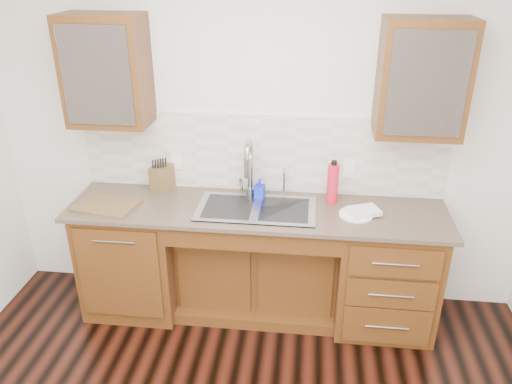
# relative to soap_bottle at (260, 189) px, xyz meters

# --- Properties ---
(wall_back) EXTENTS (4.00, 0.10, 2.70)m
(wall_back) POSITION_rel_soap_bottle_xyz_m (-0.01, 0.22, 0.36)
(wall_back) COLOR silver
(wall_back) RESTS_ON ground
(base_cabinet_left) EXTENTS (0.70, 0.62, 0.88)m
(base_cabinet_left) POSITION_rel_soap_bottle_xyz_m (-0.96, -0.14, -0.55)
(base_cabinet_left) COLOR #593014
(base_cabinet_left) RESTS_ON ground
(base_cabinet_center) EXTENTS (1.20, 0.44, 0.70)m
(base_cabinet_center) POSITION_rel_soap_bottle_xyz_m (-0.01, -0.05, -0.64)
(base_cabinet_center) COLOR #593014
(base_cabinet_center) RESTS_ON ground
(base_cabinet_right) EXTENTS (0.70, 0.62, 0.88)m
(base_cabinet_right) POSITION_rel_soap_bottle_xyz_m (0.94, -0.14, -0.55)
(base_cabinet_right) COLOR #593014
(base_cabinet_right) RESTS_ON ground
(countertop) EXTENTS (2.70, 0.65, 0.03)m
(countertop) POSITION_rel_soap_bottle_xyz_m (-0.01, -0.16, -0.09)
(countertop) COLOR #84705B
(countertop) RESTS_ON base_cabinet_left
(backsplash) EXTENTS (2.70, 0.02, 0.59)m
(backsplash) POSITION_rel_soap_bottle_xyz_m (-0.01, 0.16, 0.22)
(backsplash) COLOR beige
(backsplash) RESTS_ON wall_back
(sink) EXTENTS (0.84, 0.46, 0.19)m
(sink) POSITION_rel_soap_bottle_xyz_m (-0.01, -0.17, -0.16)
(sink) COLOR #9E9EA5
(sink) RESTS_ON countertop
(faucet) EXTENTS (0.04, 0.04, 0.40)m
(faucet) POSITION_rel_soap_bottle_xyz_m (-0.08, 0.06, 0.12)
(faucet) COLOR #999993
(faucet) RESTS_ON countertop
(filter_tap) EXTENTS (0.02, 0.02, 0.24)m
(filter_tap) POSITION_rel_soap_bottle_xyz_m (0.17, 0.07, 0.04)
(filter_tap) COLOR #999993
(filter_tap) RESTS_ON countertop
(upper_cabinet_left) EXTENTS (0.55, 0.34, 0.75)m
(upper_cabinet_left) POSITION_rel_soap_bottle_xyz_m (-1.06, -0.00, 0.84)
(upper_cabinet_left) COLOR #593014
(upper_cabinet_left) RESTS_ON wall_back
(upper_cabinet_right) EXTENTS (0.55, 0.34, 0.75)m
(upper_cabinet_right) POSITION_rel_soap_bottle_xyz_m (1.04, -0.00, 0.84)
(upper_cabinet_right) COLOR #593014
(upper_cabinet_right) RESTS_ON wall_back
(outlet_left) EXTENTS (0.08, 0.01, 0.12)m
(outlet_left) POSITION_rel_soap_bottle_xyz_m (-0.66, 0.14, 0.13)
(outlet_left) COLOR white
(outlet_left) RESTS_ON backsplash
(outlet_right) EXTENTS (0.08, 0.01, 0.12)m
(outlet_right) POSITION_rel_soap_bottle_xyz_m (0.64, 0.14, 0.13)
(outlet_right) COLOR white
(outlet_right) RESTS_ON backsplash
(soap_bottle) EXTENTS (0.08, 0.08, 0.16)m
(soap_bottle) POSITION_rel_soap_bottle_xyz_m (0.00, 0.00, 0.00)
(soap_bottle) COLOR #1529C2
(soap_bottle) RESTS_ON countertop
(water_bottle) EXTENTS (0.10, 0.10, 0.30)m
(water_bottle) POSITION_rel_soap_bottle_xyz_m (0.53, -0.01, 0.07)
(water_bottle) COLOR red
(water_bottle) RESTS_ON countertop
(plate) EXTENTS (0.31, 0.31, 0.01)m
(plate) POSITION_rel_soap_bottle_xyz_m (0.69, -0.19, -0.07)
(plate) COLOR white
(plate) RESTS_ON countertop
(dish_towel) EXTENTS (0.25, 0.22, 0.03)m
(dish_towel) POSITION_rel_soap_bottle_xyz_m (0.74, -0.17, -0.05)
(dish_towel) COLOR #EBE6CB
(dish_towel) RESTS_ON plate
(knife_block) EXTENTS (0.17, 0.20, 0.20)m
(knife_block) POSITION_rel_soap_bottle_xyz_m (-0.76, 0.08, 0.02)
(knife_block) COLOR brown
(knife_block) RESTS_ON countertop
(cutting_board) EXTENTS (0.47, 0.37, 0.02)m
(cutting_board) POSITION_rel_soap_bottle_xyz_m (-1.08, -0.25, -0.07)
(cutting_board) COLOR olive
(cutting_board) RESTS_ON countertop
(cup_left_a) EXTENTS (0.16, 0.16, 0.11)m
(cup_left_a) POSITION_rel_soap_bottle_xyz_m (-1.10, -0.00, 0.79)
(cup_left_a) COLOR white
(cup_left_a) RESTS_ON upper_cabinet_left
(cup_left_b) EXTENTS (0.13, 0.13, 0.09)m
(cup_left_b) POSITION_rel_soap_bottle_xyz_m (-0.90, -0.00, 0.78)
(cup_left_b) COLOR white
(cup_left_b) RESTS_ON upper_cabinet_left
(cup_right_a) EXTENTS (0.14, 0.14, 0.09)m
(cup_right_a) POSITION_rel_soap_bottle_xyz_m (0.96, -0.00, 0.78)
(cup_right_a) COLOR white
(cup_right_a) RESTS_ON upper_cabinet_right
(cup_right_b) EXTENTS (0.14, 0.14, 0.10)m
(cup_right_b) POSITION_rel_soap_bottle_xyz_m (1.15, -0.00, 0.78)
(cup_right_b) COLOR white
(cup_right_b) RESTS_ON upper_cabinet_right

